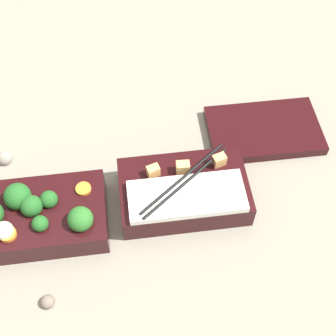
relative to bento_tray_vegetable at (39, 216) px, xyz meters
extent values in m
plane|color=gray|center=(0.12, 0.01, -0.03)|extent=(3.00, 3.00, 0.00)
cube|color=black|center=(0.00, 0.00, -0.01)|extent=(0.22, 0.13, 0.05)
sphere|color=#236023|center=(-0.01, 0.00, 0.03)|extent=(0.04, 0.04, 0.04)
sphere|color=#236023|center=(-0.03, 0.02, 0.03)|extent=(0.04, 0.04, 0.04)
sphere|color=#2D7028|center=(0.07, -0.03, 0.03)|extent=(0.04, 0.04, 0.04)
sphere|color=#236023|center=(0.02, 0.01, 0.03)|extent=(0.03, 0.03, 0.03)
sphere|color=#236023|center=(0.01, -0.03, 0.02)|extent=(0.03, 0.03, 0.03)
cylinder|color=orange|center=(-0.04, -0.04, 0.02)|extent=(0.03, 0.03, 0.01)
cylinder|color=orange|center=(0.08, 0.03, 0.02)|extent=(0.03, 0.03, 0.01)
sphere|color=beige|center=(-0.05, -0.03, 0.03)|extent=(0.03, 0.03, 0.03)
cube|color=black|center=(0.24, 0.02, -0.01)|extent=(0.22, 0.13, 0.05)
cube|color=white|center=(0.24, -0.01, 0.02)|extent=(0.19, 0.08, 0.01)
cube|color=#EAB266|center=(0.19, 0.05, 0.03)|extent=(0.02, 0.02, 0.02)
cube|color=#EAB266|center=(0.24, 0.05, 0.03)|extent=(0.02, 0.02, 0.02)
cube|color=#EAB266|center=(0.31, 0.05, 0.03)|extent=(0.02, 0.02, 0.02)
sphere|color=#4C1E4C|center=(0.30, 0.05, 0.02)|extent=(0.01, 0.01, 0.01)
cylinder|color=black|center=(0.25, 0.02, 0.03)|extent=(0.15, 0.12, 0.01)
cylinder|color=black|center=(0.24, 0.02, 0.03)|extent=(0.15, 0.12, 0.01)
cube|color=black|center=(0.42, 0.15, -0.02)|extent=(0.21, 0.13, 0.02)
sphere|color=#7A6B5B|center=(0.01, -0.14, -0.03)|extent=(0.02, 0.02, 0.02)
sphere|color=gray|center=(-0.07, 0.14, -0.02)|extent=(0.03, 0.03, 0.03)
camera|label=1|loc=(0.16, -0.39, 0.67)|focal=50.00mm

